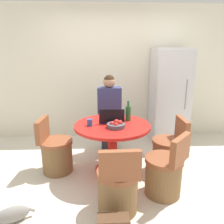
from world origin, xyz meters
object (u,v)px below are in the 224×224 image
at_px(refrigerator, 169,96).
at_px(fruit_bowl, 116,125).
at_px(chair_near_camera, 118,188).
at_px(laptop, 112,119).
at_px(person_seated, 109,110).
at_px(bottle, 128,113).
at_px(dining_table, 112,137).
at_px(chair_left_side, 56,153).
at_px(chair_right_side, 169,153).
at_px(cat, 9,215).
at_px(chair_near_right_corner, 165,173).

distance_m(refrigerator, fruit_bowl, 1.72).
relative_size(chair_near_camera, laptop, 2.30).
bearing_deg(person_seated, bottle, 113.20).
relative_size(dining_table, person_seated, 0.79).
bearing_deg(laptop, chair_left_side, 2.55).
distance_m(chair_left_side, bottle, 1.21).
relative_size(dining_table, chair_right_side, 1.32).
xyz_separation_m(dining_table, chair_near_camera, (0.02, -0.83, -0.26)).
xyz_separation_m(person_seated, fruit_bowl, (0.06, -0.90, 0.04)).
xyz_separation_m(chair_right_side, cat, (-1.94, -0.95, -0.19)).
distance_m(dining_table, chair_near_right_corner, 0.87).
bearing_deg(laptop, dining_table, 93.08).
bearing_deg(bottle, person_seated, 113.20).
xyz_separation_m(chair_near_right_corner, bottle, (-0.37, 0.72, 0.57)).
bearing_deg(chair_left_side, chair_right_side, -88.03).
bearing_deg(laptop, bottle, -166.04).
distance_m(refrigerator, dining_table, 1.68).
bearing_deg(cat, chair_near_right_corner, 169.91).
xyz_separation_m(person_seated, laptop, (0.01, -0.66, 0.04)).
xyz_separation_m(dining_table, fruit_bowl, (0.04, -0.14, 0.24)).
bearing_deg(dining_table, refrigerator, 45.21).
distance_m(dining_table, person_seated, 0.78).
bearing_deg(laptop, chair_right_side, 172.57).
bearing_deg(chair_near_camera, chair_right_side, -135.93).
xyz_separation_m(laptop, bottle, (0.25, 0.06, 0.07)).
distance_m(laptop, bottle, 0.26).
bearing_deg(refrigerator, bottle, -132.42).
bearing_deg(chair_left_side, person_seated, -45.00).
bearing_deg(chair_left_side, bottle, -80.31).
distance_m(person_seated, fruit_bowl, 0.90).
xyz_separation_m(chair_near_right_corner, cat, (-1.73, -0.40, -0.19)).
xyz_separation_m(refrigerator, chair_left_side, (-1.98, -1.10, -0.61)).
height_order(chair_near_right_corner, chair_left_side, same).
xyz_separation_m(chair_near_camera, laptop, (-0.02, 0.93, 0.50)).
height_order(refrigerator, laptop, refrigerator).
relative_size(chair_right_side, bottle, 2.74).
xyz_separation_m(refrigerator, dining_table, (-1.16, -1.16, -0.35)).
relative_size(chair_near_camera, bottle, 2.74).
bearing_deg(dining_table, chair_left_side, 175.53).
xyz_separation_m(refrigerator, chair_right_side, (-0.33, -1.17, -0.61)).
height_order(dining_table, fruit_bowl, fruit_bowl).
distance_m(refrigerator, chair_right_side, 1.36).
bearing_deg(chair_near_right_corner, dining_table, -90.00).
distance_m(chair_near_camera, bottle, 1.17).
relative_size(chair_near_right_corner, cat, 1.80).
distance_m(refrigerator, laptop, 1.58).
height_order(person_seated, fruit_bowl, person_seated).
relative_size(chair_near_camera, cat, 1.80).
height_order(chair_right_side, laptop, laptop).
bearing_deg(laptop, refrigerator, -137.52).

